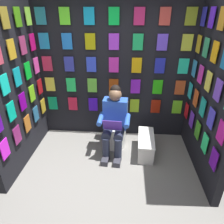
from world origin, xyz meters
name	(u,v)px	position (x,y,z in m)	size (l,w,h in m)	color
ground_plane	(105,200)	(0.00, 0.00, 0.00)	(30.00, 30.00, 0.00)	gray
display_wall_back	(114,74)	(0.00, -1.72, 1.22)	(2.82, 0.14, 2.44)	black
display_wall_left	(212,94)	(-1.41, -0.84, 1.22)	(0.14, 1.68, 2.44)	black
display_wall_right	(15,89)	(1.41, -0.84, 1.22)	(0.14, 1.68, 2.44)	black
toilet	(116,128)	(-0.06, -1.31, 0.33)	(0.42, 0.57, 0.77)	white
person_reading	(114,121)	(-0.05, -1.08, 0.60)	(0.55, 0.70, 1.19)	blue
comic_longbox_near	(146,145)	(-0.60, -1.06, 0.17)	(0.30, 0.70, 0.33)	white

